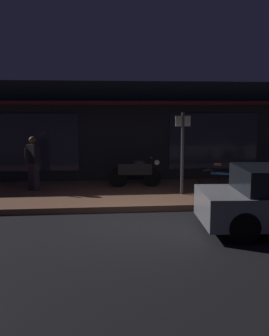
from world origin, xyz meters
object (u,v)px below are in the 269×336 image
sign_post (183,148)px  motorcycle (136,171)px  bicycle_parked (225,180)px  person_photographer (33,162)px

sign_post → motorcycle: bearing=134.0°
motorcycle → sign_post: sign_post is taller
motorcycle → bicycle_parked: bearing=-23.0°
motorcycle → sign_post: size_ratio=0.71×
motorcycle → sign_post: bearing=-46.0°
bicycle_parked → sign_post: 1.71m
bicycle_parked → motorcycle: bearing=157.0°
bicycle_parked → sign_post: bearing=-172.8°
bicycle_parked → person_photographer: person_photographer is taller
motorcycle → bicycle_parked: size_ratio=1.13×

